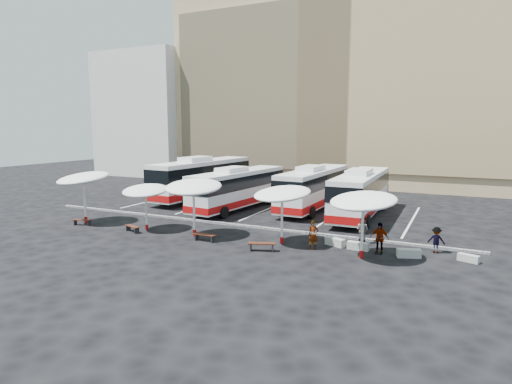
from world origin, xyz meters
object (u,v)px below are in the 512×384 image
at_px(passenger_0, 313,235).
at_px(passenger_1, 362,230).
at_px(wood_bench_0, 82,221).
at_px(passenger_3, 436,240).
at_px(bus_0, 203,177).
at_px(bus_1, 239,187).
at_px(conc_bench_2, 409,253).
at_px(sunshade_2, 194,187).
at_px(wood_bench_3, 262,245).
at_px(sunshade_3, 282,194).
at_px(wood_bench_2, 205,236).
at_px(sunshade_1, 145,191).
at_px(conc_bench_1, 358,246).
at_px(conc_bench_0, 335,242).
at_px(sunshade_0, 83,178).
at_px(bus_3, 361,192).
at_px(passenger_2, 379,238).
at_px(bus_2, 314,187).
at_px(sunshade_4, 363,201).
at_px(conc_bench_3, 468,258).
at_px(wood_bench_1, 132,227).

relative_size(passenger_0, passenger_1, 1.04).
relative_size(wood_bench_0, passenger_3, 0.95).
height_order(bus_0, bus_1, bus_0).
bearing_deg(conc_bench_2, sunshade_2, -174.83).
bearing_deg(wood_bench_3, sunshade_3, 78.31).
distance_m(bus_1, wood_bench_2, 11.05).
bearing_deg(sunshade_1, wood_bench_2, -8.83).
bearing_deg(conc_bench_1, conc_bench_0, 168.61).
bearing_deg(conc_bench_0, sunshade_0, -174.18).
relative_size(sunshade_0, passenger_0, 2.74).
relative_size(conc_bench_0, passenger_0, 0.72).
relative_size(bus_0, bus_3, 1.10).
distance_m(sunshade_2, conc_bench_2, 13.78).
bearing_deg(bus_3, conc_bench_1, -79.57).
bearing_deg(conc_bench_0, passenger_3, 10.86).
bearing_deg(bus_1, passenger_2, -26.05).
bearing_deg(bus_1, bus_3, 14.29).
bearing_deg(conc_bench_1, passenger_1, 93.91).
bearing_deg(passenger_0, conc_bench_0, 17.25).
relative_size(conc_bench_2, passenger_0, 0.73).
xyz_separation_m(bus_2, conc_bench_1, (6.38, -11.17, -1.76)).
distance_m(sunshade_4, passenger_0, 3.74).
xyz_separation_m(sunshade_0, passenger_3, (24.45, 3.00, -2.61)).
relative_size(wood_bench_2, conc_bench_0, 1.20).
xyz_separation_m(bus_1, sunshade_0, (-7.93, -9.82, 1.43)).
distance_m(wood_bench_2, conc_bench_3, 15.27).
height_order(sunshade_1, passenger_3, sunshade_1).
height_order(sunshade_3, passenger_0, sunshade_3).
height_order(wood_bench_3, conc_bench_3, wood_bench_3).
relative_size(passenger_0, passenger_2, 0.97).
bearing_deg(wood_bench_0, conc_bench_2, 5.47).
distance_m(conc_bench_1, passenger_2, 1.43).
distance_m(bus_0, passenger_2, 22.88).
relative_size(bus_2, conc_bench_1, 9.93).
height_order(sunshade_3, passenger_3, sunshade_3).
bearing_deg(bus_1, passenger_0, -37.27).
height_order(conc_bench_0, passenger_1, passenger_1).
bearing_deg(bus_2, passenger_1, -54.87).
xyz_separation_m(sunshade_2, sunshade_4, (11.03, 0.01, -0.09)).
relative_size(wood_bench_2, passenger_0, 0.87).
relative_size(bus_0, sunshade_2, 3.00).
height_order(conc_bench_0, passenger_3, passenger_3).
xyz_separation_m(bus_3, sunshade_4, (2.50, -11.21, 1.20)).
bearing_deg(sunshade_1, wood_bench_1, -113.87).
relative_size(wood_bench_2, wood_bench_3, 0.93).
distance_m(bus_1, sunshade_0, 12.70).
xyz_separation_m(sunshade_2, sunshade_3, (5.92, 0.84, -0.16)).
bearing_deg(wood_bench_0, conc_bench_0, 8.48).
bearing_deg(bus_2, conc_bench_2, -49.19).
relative_size(bus_0, passenger_1, 8.10).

